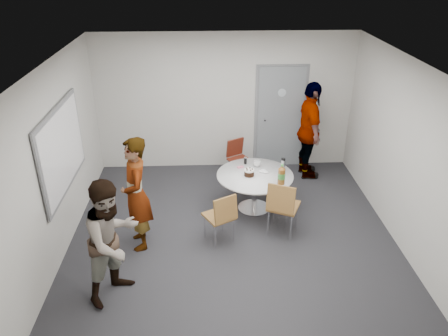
{
  "coord_description": "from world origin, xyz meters",
  "views": [
    {
      "loc": [
        -0.39,
        -5.64,
        4.05
      ],
      "look_at": [
        -0.12,
        0.25,
        1.06
      ],
      "focal_mm": 35.0,
      "sensor_mm": 36.0,
      "label": 1
    }
  ],
  "objects_px": {
    "person_left": "(113,240)",
    "table": "(257,179)",
    "door": "(280,118)",
    "chair_near_right": "(282,204)",
    "chair_near_left": "(222,214)",
    "whiteboard": "(62,149)",
    "person_right": "(310,131)",
    "chair_far": "(238,155)",
    "person_main": "(136,194)"
  },
  "relations": [
    {
      "from": "chair_near_left",
      "to": "chair_far",
      "type": "relative_size",
      "value": 1.06
    },
    {
      "from": "chair_near_right",
      "to": "chair_far",
      "type": "relative_size",
      "value": 1.18
    },
    {
      "from": "whiteboard",
      "to": "table",
      "type": "relative_size",
      "value": 1.49
    },
    {
      "from": "table",
      "to": "person_left",
      "type": "height_order",
      "value": "person_left"
    },
    {
      "from": "person_right",
      "to": "person_main",
      "type": "bearing_deg",
      "value": 123.61
    },
    {
      "from": "chair_far",
      "to": "person_right",
      "type": "distance_m",
      "value": 1.44
    },
    {
      "from": "person_main",
      "to": "chair_far",
      "type": "bearing_deg",
      "value": 127.69
    },
    {
      "from": "whiteboard",
      "to": "person_right",
      "type": "relative_size",
      "value": 1.0
    },
    {
      "from": "door",
      "to": "chair_near_right",
      "type": "bearing_deg",
      "value": -97.85
    },
    {
      "from": "table",
      "to": "person_right",
      "type": "xyz_separation_m",
      "value": [
        1.13,
        1.2,
        0.36
      ]
    },
    {
      "from": "chair_far",
      "to": "person_left",
      "type": "bearing_deg",
      "value": 30.71
    },
    {
      "from": "door",
      "to": "chair_near_left",
      "type": "bearing_deg",
      "value": -115.57
    },
    {
      "from": "whiteboard",
      "to": "chair_near_left",
      "type": "distance_m",
      "value": 2.5
    },
    {
      "from": "chair_near_right",
      "to": "person_left",
      "type": "bearing_deg",
      "value": -128.5
    },
    {
      "from": "chair_near_left",
      "to": "chair_near_right",
      "type": "bearing_deg",
      "value": -20.22
    },
    {
      "from": "chair_near_right",
      "to": "person_right",
      "type": "height_order",
      "value": "person_right"
    },
    {
      "from": "table",
      "to": "person_right",
      "type": "bearing_deg",
      "value": 46.82
    },
    {
      "from": "person_right",
      "to": "table",
      "type": "bearing_deg",
      "value": 135.24
    },
    {
      "from": "chair_near_right",
      "to": "table",
      "type": "bearing_deg",
      "value": 135.75
    },
    {
      "from": "chair_near_left",
      "to": "chair_near_right",
      "type": "distance_m",
      "value": 0.94
    },
    {
      "from": "chair_near_left",
      "to": "person_left",
      "type": "relative_size",
      "value": 0.5
    },
    {
      "from": "chair_far",
      "to": "door",
      "type": "bearing_deg",
      "value": -176.79
    },
    {
      "from": "whiteboard",
      "to": "chair_near_right",
      "type": "xyz_separation_m",
      "value": [
        3.21,
        -0.23,
        -0.88
      ]
    },
    {
      "from": "whiteboard",
      "to": "chair_near_right",
      "type": "distance_m",
      "value": 3.34
    },
    {
      "from": "door",
      "to": "chair_far",
      "type": "relative_size",
      "value": 2.68
    },
    {
      "from": "person_main",
      "to": "person_right",
      "type": "relative_size",
      "value": 0.92
    },
    {
      "from": "chair_near_left",
      "to": "chair_far",
      "type": "xyz_separation_m",
      "value": [
        0.39,
        2.09,
        -0.03
      ]
    },
    {
      "from": "chair_far",
      "to": "person_right",
      "type": "bearing_deg",
      "value": 151.82
    },
    {
      "from": "chair_far",
      "to": "person_main",
      "type": "xyz_separation_m",
      "value": [
        -1.63,
        -2.08,
        0.39
      ]
    },
    {
      "from": "chair_near_right",
      "to": "person_right",
      "type": "xyz_separation_m",
      "value": [
        0.83,
        1.98,
        0.37
      ]
    },
    {
      "from": "whiteboard",
      "to": "person_right",
      "type": "distance_m",
      "value": 4.43
    },
    {
      "from": "person_left",
      "to": "table",
      "type": "bearing_deg",
      "value": -8.43
    },
    {
      "from": "person_left",
      "to": "chair_near_right",
      "type": "bearing_deg",
      "value": -25.62
    },
    {
      "from": "door",
      "to": "whiteboard",
      "type": "distance_m",
      "value": 4.25
    },
    {
      "from": "whiteboard",
      "to": "chair_near_left",
      "type": "relative_size",
      "value": 2.27
    },
    {
      "from": "table",
      "to": "person_right",
      "type": "distance_m",
      "value": 1.68
    },
    {
      "from": "table",
      "to": "person_left",
      "type": "bearing_deg",
      "value": -135.97
    },
    {
      "from": "door",
      "to": "whiteboard",
      "type": "bearing_deg",
      "value": -147.34
    },
    {
      "from": "table",
      "to": "chair_near_right",
      "type": "distance_m",
      "value": 0.83
    },
    {
      "from": "whiteboard",
      "to": "table",
      "type": "distance_m",
      "value": 3.09
    },
    {
      "from": "table",
      "to": "chair_near_right",
      "type": "height_order",
      "value": "table"
    },
    {
      "from": "chair_near_left",
      "to": "person_right",
      "type": "bearing_deg",
      "value": 21.21
    },
    {
      "from": "whiteboard",
      "to": "chair_far",
      "type": "relative_size",
      "value": 2.4
    },
    {
      "from": "chair_near_right",
      "to": "person_left",
      "type": "xyz_separation_m",
      "value": [
        -2.32,
        -1.17,
        0.26
      ]
    },
    {
      "from": "door",
      "to": "person_right",
      "type": "distance_m",
      "value": 0.72
    },
    {
      "from": "person_left",
      "to": "chair_near_left",
      "type": "bearing_deg",
      "value": -16.08
    },
    {
      "from": "chair_far",
      "to": "person_right",
      "type": "xyz_separation_m",
      "value": [
        1.36,
        0.03,
        0.47
      ]
    },
    {
      "from": "chair_near_right",
      "to": "whiteboard",
      "type": "bearing_deg",
      "value": -159.39
    },
    {
      "from": "door",
      "to": "person_main",
      "type": "height_order",
      "value": "door"
    },
    {
      "from": "chair_far",
      "to": "person_left",
      "type": "distance_m",
      "value": 3.61
    }
  ]
}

